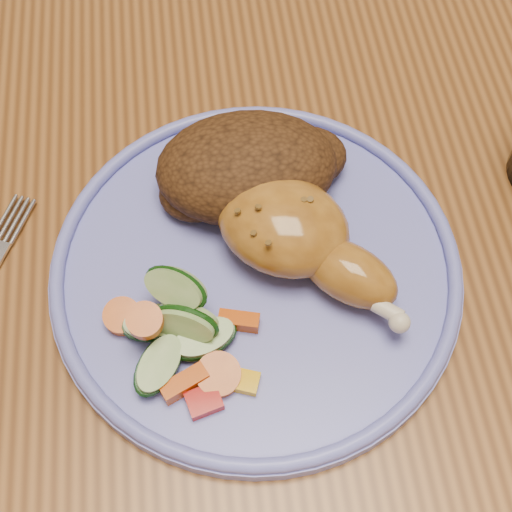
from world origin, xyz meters
name	(u,v)px	position (x,y,z in m)	size (l,w,h in m)	color
ground	(292,453)	(0.00, 0.00, 0.00)	(4.00, 4.00, 0.00)	#56341D
dining_table	(326,256)	(0.00, 0.00, 0.67)	(0.90, 1.40, 0.75)	brown
plate	(256,271)	(-0.07, -0.05, 0.76)	(0.29, 0.29, 0.01)	#686DCF
plate_rim	(256,263)	(-0.07, -0.05, 0.77)	(0.29, 0.29, 0.01)	#686DCF
chicken_leg	(299,237)	(-0.04, -0.05, 0.79)	(0.14, 0.14, 0.05)	#A86B23
rice_pilaf	(250,168)	(-0.06, 0.01, 0.78)	(0.14, 0.10, 0.06)	#402410
vegetable_pile	(178,333)	(-0.12, -0.10, 0.78)	(0.10, 0.11, 0.05)	#A50A05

